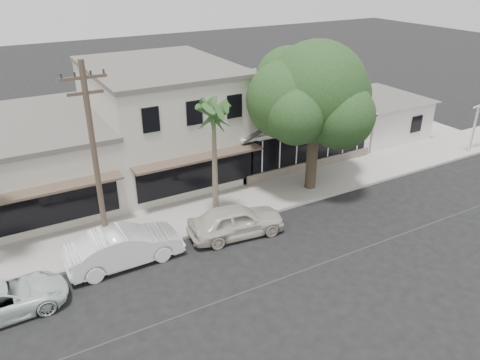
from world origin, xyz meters
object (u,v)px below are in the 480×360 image
shade_tree (313,94)px  car_2 (4,300)px  car_0 (236,221)px  utility_pole (95,162)px  car_1 (124,246)px

shade_tree → car_2: bearing=-169.3°
car_0 → car_2: car_0 is taller
utility_pole → car_1: 4.05m
car_0 → car_1: bearing=92.1°
car_1 → car_2: (-5.00, -1.00, -0.20)m
car_1 → shade_tree: 12.85m
utility_pole → car_0: 7.32m
car_1 → shade_tree: shade_tree is taller
car_0 → car_2: 10.50m
car_2 → shade_tree: 17.73m
shade_tree → car_1: bearing=-169.6°
car_1 → car_2: 5.10m
car_0 → shade_tree: bearing=-61.1°
utility_pole → car_0: size_ratio=1.89×
car_0 → car_1: 5.50m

